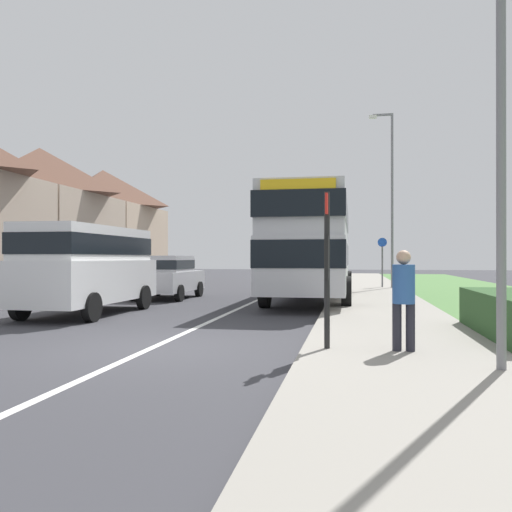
# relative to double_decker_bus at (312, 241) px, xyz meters

# --- Properties ---
(ground_plane) EXTENTS (120.00, 120.00, 0.00)m
(ground_plane) POSITION_rel_double_decker_bus_xyz_m (-1.98, -10.23, -2.14)
(ground_plane) COLOR #38383D
(lane_marking_centre) EXTENTS (0.14, 60.00, 0.01)m
(lane_marking_centre) POSITION_rel_double_decker_bus_xyz_m (-1.98, -2.23, -2.14)
(lane_marking_centre) COLOR silver
(lane_marking_centre) RESTS_ON ground_plane
(pavement_near_side) EXTENTS (3.20, 68.00, 0.12)m
(pavement_near_side) POSITION_rel_double_decker_bus_xyz_m (2.22, -4.23, -2.08)
(pavement_near_side) COLOR gray
(pavement_near_side) RESTS_ON ground_plane
(roadside_hedge) EXTENTS (1.10, 3.95, 0.90)m
(roadside_hedge) POSITION_rel_double_decker_bus_xyz_m (4.32, -8.43, -1.69)
(roadside_hedge) COLOR #2D5128
(roadside_hedge) RESTS_ON ground_plane
(double_decker_bus) EXTENTS (2.80, 10.08, 3.70)m
(double_decker_bus) POSITION_rel_double_decker_bus_xyz_m (0.00, 0.00, 0.00)
(double_decker_bus) COLOR #BCBCC1
(double_decker_bus) RESTS_ON ground_plane
(parked_van_white) EXTENTS (2.11, 5.15, 2.40)m
(parked_van_white) POSITION_rel_double_decker_bus_xyz_m (-5.71, -5.49, -0.73)
(parked_van_white) COLOR silver
(parked_van_white) RESTS_ON ground_plane
(parked_car_silver) EXTENTS (1.97, 3.90, 1.63)m
(parked_car_silver) POSITION_rel_double_decker_bus_xyz_m (-5.48, 0.06, -1.25)
(parked_car_silver) COLOR #B7B7BC
(parked_car_silver) RESTS_ON ground_plane
(pedestrian_at_stop) EXTENTS (0.34, 0.34, 1.67)m
(pedestrian_at_stop) POSITION_rel_double_decker_bus_xyz_m (2.19, -10.45, -1.17)
(pedestrian_at_stop) COLOR #23232D
(pedestrian_at_stop) RESTS_ON ground_plane
(bus_stop_sign) EXTENTS (0.09, 0.52, 2.60)m
(bus_stop_sign) POSITION_rel_double_decker_bus_xyz_m (1.02, -10.40, -0.60)
(bus_stop_sign) COLOR black
(bus_stop_sign) RESTS_ON ground_plane
(cycle_route_sign) EXTENTS (0.44, 0.08, 2.52)m
(cycle_route_sign) POSITION_rel_double_decker_bus_xyz_m (2.87, 7.36, -0.71)
(cycle_route_sign) COLOR slate
(cycle_route_sign) RESTS_ON ground_plane
(street_lamp_near) EXTENTS (1.14, 0.20, 8.34)m
(street_lamp_near) POSITION_rel_double_decker_bus_xyz_m (3.20, -11.59, 2.59)
(street_lamp_near) COLOR slate
(street_lamp_near) RESTS_ON ground_plane
(street_lamp_mid) EXTENTS (1.14, 0.20, 8.45)m
(street_lamp_mid) POSITION_rel_double_decker_bus_xyz_m (3.22, 6.96, 2.65)
(street_lamp_mid) COLOR slate
(street_lamp_mid) RESTS_ON ground_plane
(house_terrace_far_side) EXTENTS (6.29, 20.54, 7.15)m
(house_terrace_far_side) POSITION_rel_double_decker_bus_xyz_m (-14.25, 5.42, 1.43)
(house_terrace_far_side) COLOR tan
(house_terrace_far_side) RESTS_ON ground_plane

